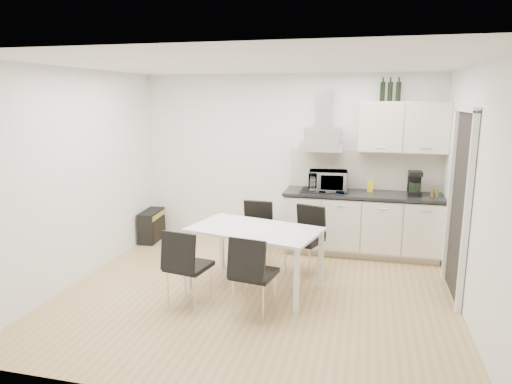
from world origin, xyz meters
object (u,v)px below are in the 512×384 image
at_px(chair_near_right, 254,275).
at_px(chair_far_left, 254,236).
at_px(chair_far_right, 304,241).
at_px(floor_speaker, 270,233).
at_px(kitchenette, 365,198).
at_px(guitar_amp, 152,225).
at_px(chair_near_left, 189,267).
at_px(dining_table, 255,234).

bearing_deg(chair_near_right, chair_far_left, 112.94).
relative_size(chair_far_right, floor_speaker, 2.65).
xyz_separation_m(chair_far_left, floor_speaker, (-0.02, 1.07, -0.27)).
distance_m(kitchenette, guitar_amp, 3.35).
relative_size(chair_far_right, chair_near_right, 1.00).
xyz_separation_m(kitchenette, chair_near_left, (-1.83, -2.19, -0.39)).
relative_size(kitchenette, chair_far_left, 2.86).
distance_m(dining_table, chair_near_left, 0.87).
distance_m(chair_near_left, guitar_amp, 2.51).
distance_m(kitchenette, chair_far_right, 1.29).
relative_size(kitchenette, guitar_amp, 4.18).
bearing_deg(dining_table, chair_far_left, 118.20).
height_order(chair_far_right, chair_near_left, same).
bearing_deg(chair_far_left, kitchenette, -144.49).
xyz_separation_m(chair_near_left, floor_speaker, (0.40, 2.35, -0.27)).
bearing_deg(chair_near_left, kitchenette, 60.33).
bearing_deg(guitar_amp, chair_far_left, -26.78).
bearing_deg(chair_far_right, floor_speaker, -39.29).
height_order(chair_far_left, chair_near_left, same).
distance_m(chair_far_right, guitar_amp, 2.69).
bearing_deg(chair_near_right, guitar_amp, 145.79).
xyz_separation_m(dining_table, chair_far_left, (-0.18, 0.68, -0.23)).
height_order(kitchenette, chair_far_right, kitchenette).
height_order(kitchenette, dining_table, kitchenette).
distance_m(dining_table, chair_far_right, 0.82).
bearing_deg(chair_near_left, chair_near_right, 7.07).
xyz_separation_m(dining_table, chair_far_right, (0.50, 0.60, -0.23)).
bearing_deg(chair_far_right, chair_near_left, 67.28).
bearing_deg(guitar_amp, chair_far_right, -23.04).
bearing_deg(kitchenette, chair_far_left, -147.43).
height_order(dining_table, chair_near_right, chair_near_right).
relative_size(dining_table, chair_far_right, 1.87).
xyz_separation_m(kitchenette, chair_near_right, (-1.09, -2.23, -0.39)).
bearing_deg(floor_speaker, chair_far_right, -78.57).
height_order(chair_far_left, guitar_amp, chair_far_left).
bearing_deg(chair_near_left, floor_speaker, 90.68).
relative_size(kitchenette, chair_near_left, 2.86).
height_order(kitchenette, chair_near_left, kitchenette).
distance_m(dining_table, floor_speaker, 1.84).
xyz_separation_m(kitchenette, floor_speaker, (-1.43, 0.17, -0.66)).
distance_m(kitchenette, floor_speaker, 1.59).
xyz_separation_m(kitchenette, dining_table, (-1.24, -1.59, -0.16)).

